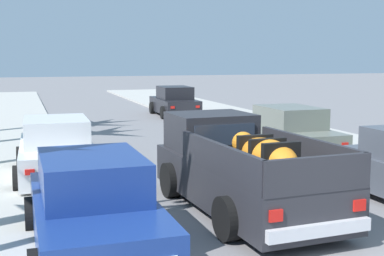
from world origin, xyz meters
TOP-DOWN VIEW (x-y plane):
  - sidewalk_right at (5.44, 12.00)m, footprint 4.81×60.00m
  - curb_left at (-4.44, 12.00)m, footprint 0.16×60.00m
  - curb_right at (4.44, 12.00)m, footprint 0.16×60.00m
  - pickup_truck at (-0.25, 4.79)m, footprint 2.40×5.30m
  - car_left_near at (3.31, 21.45)m, footprint 2.12×4.30m
  - car_right_near at (3.50, 9.61)m, footprint 2.03×4.26m
  - car_right_mid at (-3.52, 8.71)m, footprint 2.11×4.30m
  - car_left_far at (-3.33, 3.34)m, footprint 2.04×4.27m

SIDE VIEW (x-z plane):
  - curb_left at x=-4.44m, z-range 0.00..0.10m
  - curb_right at x=4.44m, z-range 0.00..0.10m
  - sidewalk_right at x=5.44m, z-range 0.00..0.12m
  - car_left_near at x=3.31m, z-range -0.06..1.48m
  - car_right_near at x=3.50m, z-range -0.06..1.48m
  - car_right_mid at x=-3.52m, z-range -0.06..1.48m
  - car_left_far at x=-3.33m, z-range -0.06..1.48m
  - pickup_truck at x=-0.25m, z-range -0.09..1.71m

